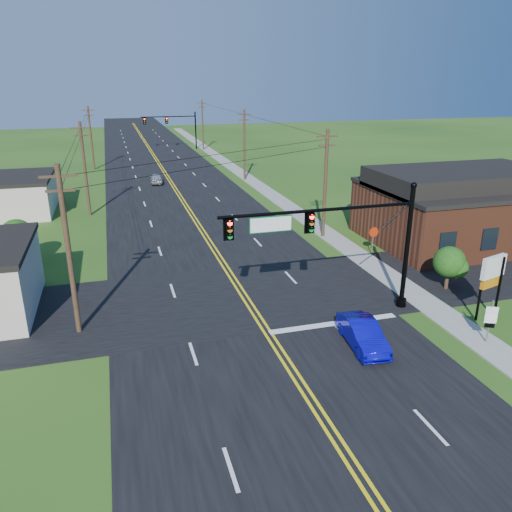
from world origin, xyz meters
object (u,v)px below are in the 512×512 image
object	(u,v)px
route_sign	(490,319)
stop_sign	(373,235)
signal_mast_main	(336,237)
signal_mast_far	(172,125)
blue_car	(363,335)

from	to	relation	value
route_sign	stop_sign	size ratio (longest dim) A/B	1.09
route_sign	signal_mast_main	bearing A→B (deg)	164.53
signal_mast_main	stop_sign	size ratio (longest dim) A/B	5.09
signal_mast_far	blue_car	size ratio (longest dim) A/B	2.64
blue_car	stop_sign	xyz separation A→B (m)	(7.26, 12.34, 0.92)
route_sign	stop_sign	distance (m)	13.86
blue_car	stop_sign	distance (m)	14.35
stop_sign	signal_mast_main	bearing A→B (deg)	-130.80
blue_car	route_sign	xyz separation A→B (m)	(6.29, -1.48, 0.72)
blue_car	signal_mast_main	bearing A→B (deg)	96.01
signal_mast_main	blue_car	distance (m)	5.46
route_sign	signal_mast_far	bearing A→B (deg)	118.22
signal_mast_far	route_sign	world-z (taller)	signal_mast_far
blue_car	stop_sign	bearing A→B (deg)	65.46
signal_mast_main	stop_sign	world-z (taller)	signal_mast_main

